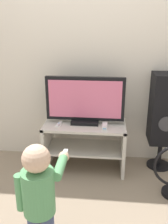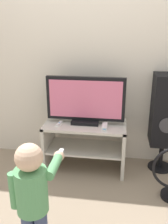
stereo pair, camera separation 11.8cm
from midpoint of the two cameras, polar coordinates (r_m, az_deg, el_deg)
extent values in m
plane|color=gray|center=(2.86, 0.79, -14.80)|extent=(16.00, 16.00, 0.00)
cube|color=silver|center=(2.93, 2.39, 13.35)|extent=(10.00, 0.06, 2.60)
cube|color=beige|center=(2.81, 1.48, -2.94)|extent=(0.91, 0.47, 0.03)
cube|color=beige|center=(2.93, 1.43, -8.19)|extent=(0.87, 0.43, 0.02)
cube|color=beige|center=(3.00, -6.95, -7.10)|extent=(0.04, 0.47, 0.55)
cube|color=beige|center=(2.91, 10.12, -8.17)|extent=(0.04, 0.47, 0.55)
cube|color=black|center=(2.82, 1.55, -2.11)|extent=(0.30, 0.20, 0.04)
cube|color=black|center=(2.73, 1.60, 3.04)|extent=(0.87, 0.05, 0.49)
cube|color=#D8668C|center=(2.71, 1.53, 2.87)|extent=(0.80, 0.01, 0.42)
cube|color=white|center=(2.69, 6.00, -3.30)|extent=(0.06, 0.15, 0.04)
cube|color=#3F8CE5|center=(2.62, 5.92, -3.95)|extent=(0.03, 0.00, 0.01)
cube|color=white|center=(2.78, -4.47, -2.69)|extent=(0.05, 0.13, 0.02)
cylinder|color=#337FD8|center=(2.77, -4.47, -2.44)|extent=(0.01, 0.01, 0.00)
cylinder|color=#599E66|center=(1.83, -10.00, -17.26)|extent=(0.22, 0.22, 0.33)
sphere|color=beige|center=(1.69, -10.52, -10.18)|extent=(0.19, 0.19, 0.19)
cylinder|color=#599E66|center=(1.88, -13.91, -17.01)|extent=(0.07, 0.07, 0.28)
cylinder|color=#599E66|center=(1.84, -4.95, -12.13)|extent=(0.07, 0.28, 0.07)
sphere|color=beige|center=(1.95, -4.02, -10.04)|extent=(0.08, 0.08, 0.08)
cube|color=white|center=(1.99, -3.77, -9.48)|extent=(0.03, 0.13, 0.02)
cylinder|color=black|center=(3.18, 17.94, -11.84)|extent=(0.28, 0.28, 0.02)
cylinder|color=black|center=(3.10, 18.23, -9.37)|extent=(0.05, 0.05, 0.33)
cube|color=black|center=(2.88, 19.39, 0.44)|extent=(0.31, 0.32, 0.79)
cylinder|color=#38383D|center=(2.77, 19.70, -2.95)|extent=(0.17, 0.01, 0.17)
camera|label=1|loc=(0.06, -88.73, 0.45)|focal=40.00mm
camera|label=2|loc=(0.06, 91.27, -0.45)|focal=40.00mm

